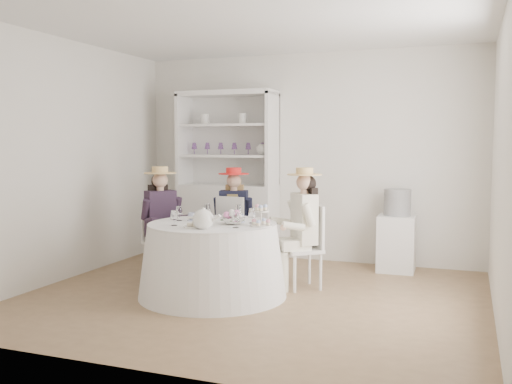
% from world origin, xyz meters
% --- Properties ---
extents(ground, '(4.50, 4.50, 0.00)m').
position_xyz_m(ground, '(0.00, 0.00, 0.00)').
color(ground, brown).
rests_on(ground, ground).
extents(ceiling, '(4.50, 4.50, 0.00)m').
position_xyz_m(ceiling, '(0.00, 0.00, 2.70)').
color(ceiling, white).
rests_on(ceiling, wall_back).
extents(wall_back, '(4.50, 0.00, 4.50)m').
position_xyz_m(wall_back, '(0.00, 2.00, 1.35)').
color(wall_back, silver).
rests_on(wall_back, ground).
extents(wall_front, '(4.50, 0.00, 4.50)m').
position_xyz_m(wall_front, '(0.00, -2.00, 1.35)').
color(wall_front, silver).
rests_on(wall_front, ground).
extents(wall_left, '(0.00, 4.50, 4.50)m').
position_xyz_m(wall_left, '(-2.25, 0.00, 1.35)').
color(wall_left, silver).
rests_on(wall_left, ground).
extents(wall_right, '(0.00, 4.50, 4.50)m').
position_xyz_m(wall_right, '(2.25, 0.00, 1.35)').
color(wall_right, silver).
rests_on(wall_right, ground).
extents(tea_table, '(1.49, 1.49, 0.74)m').
position_xyz_m(tea_table, '(-0.39, -0.10, 0.37)').
color(tea_table, white).
rests_on(tea_table, ground).
extents(hutch, '(1.42, 0.76, 2.22)m').
position_xyz_m(hutch, '(-1.02, 1.77, 0.79)').
color(hutch, silver).
rests_on(hutch, ground).
extents(side_table, '(0.44, 0.44, 0.67)m').
position_xyz_m(side_table, '(1.21, 1.69, 0.34)').
color(side_table, silver).
rests_on(side_table, ground).
extents(hatbox, '(0.39, 0.39, 0.32)m').
position_xyz_m(hatbox, '(1.21, 1.69, 0.83)').
color(hatbox, black).
rests_on(hatbox, side_table).
extents(guest_left, '(0.55, 0.53, 1.28)m').
position_xyz_m(guest_left, '(-1.24, 0.37, 0.72)').
color(guest_left, silver).
rests_on(guest_left, ground).
extents(guest_mid, '(0.47, 0.50, 1.25)m').
position_xyz_m(guest_mid, '(-0.57, 0.86, 0.71)').
color(guest_mid, silver).
rests_on(guest_mid, ground).
extents(guest_right, '(0.55, 0.53, 1.28)m').
position_xyz_m(guest_right, '(0.37, 0.51, 0.72)').
color(guest_right, silver).
rests_on(guest_right, ground).
extents(spare_chair, '(0.44, 0.44, 0.93)m').
position_xyz_m(spare_chair, '(-0.52, 0.80, 0.50)').
color(spare_chair, silver).
rests_on(spare_chair, ground).
extents(teacup_a, '(0.11, 0.11, 0.07)m').
position_xyz_m(teacup_a, '(-0.66, -0.02, 0.78)').
color(teacup_a, white).
rests_on(teacup_a, tea_table).
extents(teacup_b, '(0.09, 0.09, 0.07)m').
position_xyz_m(teacup_b, '(-0.36, 0.21, 0.77)').
color(teacup_b, white).
rests_on(teacup_b, tea_table).
extents(teacup_c, '(0.12, 0.12, 0.07)m').
position_xyz_m(teacup_c, '(-0.16, 0.06, 0.78)').
color(teacup_c, white).
rests_on(teacup_c, tea_table).
extents(flower_bowl, '(0.31, 0.31, 0.06)m').
position_xyz_m(flower_bowl, '(-0.17, -0.10, 0.77)').
color(flower_bowl, white).
rests_on(flower_bowl, tea_table).
extents(flower_arrangement, '(0.17, 0.17, 0.06)m').
position_xyz_m(flower_arrangement, '(-0.18, -0.09, 0.82)').
color(flower_arrangement, pink).
rests_on(flower_arrangement, tea_table).
extents(table_teapot, '(0.28, 0.20, 0.21)m').
position_xyz_m(table_teapot, '(-0.31, -0.47, 0.83)').
color(table_teapot, white).
rests_on(table_teapot, tea_table).
extents(sandwich_plate, '(0.23, 0.23, 0.05)m').
position_xyz_m(sandwich_plate, '(-0.43, -0.41, 0.75)').
color(sandwich_plate, white).
rests_on(sandwich_plate, tea_table).
extents(cupcake_stand, '(0.22, 0.22, 0.20)m').
position_xyz_m(cupcake_stand, '(0.13, -0.12, 0.82)').
color(cupcake_stand, white).
rests_on(cupcake_stand, tea_table).
extents(stemware_set, '(0.85, 0.85, 0.15)m').
position_xyz_m(stemware_set, '(-0.39, -0.10, 0.82)').
color(stemware_set, white).
rests_on(stemware_set, tea_table).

